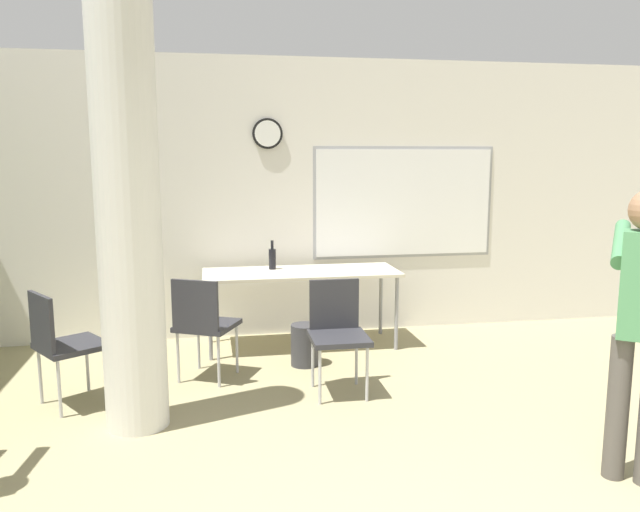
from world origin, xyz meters
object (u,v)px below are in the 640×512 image
folding_table (301,276)px  chair_near_pillar (62,340)px  chair_table_front (337,328)px  bottle_on_table (272,258)px  chair_table_left (203,320)px

folding_table → chair_near_pillar: chair_near_pillar is taller
chair_table_front → chair_near_pillar: same height
bottle_on_table → chair_table_left: size_ratio=0.32×
bottle_on_table → chair_table_front: bottle_on_table is taller
bottle_on_table → chair_near_pillar: bearing=-142.0°
folding_table → chair_table_left: bearing=-139.4°
bottle_on_table → chair_near_pillar: (-1.68, -1.31, -0.34)m
chair_table_left → folding_table: bearing=40.6°
folding_table → chair_table_front: chair_table_front is taller
folding_table → chair_table_left: (-0.93, -0.79, -0.18)m
chair_table_left → chair_table_front: bearing=-21.7°
bottle_on_table → chair_table_front: (0.37, -1.35, -0.34)m
chair_near_pillar → chair_table_front: bearing=-1.2°
bottle_on_table → chair_table_left: bottle_on_table is taller
folding_table → bottle_on_table: 0.34m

